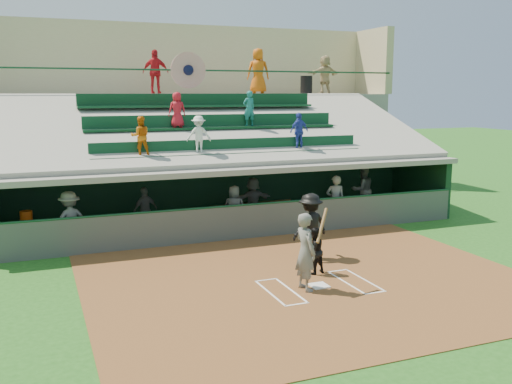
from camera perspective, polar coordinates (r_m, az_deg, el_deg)
name	(u,v)px	position (r m, az deg, el deg)	size (l,w,h in m)	color
ground	(319,287)	(14.16, 6.30, -9.42)	(100.00, 100.00, 0.00)	#205919
dirt_slab	(310,280)	(14.57, 5.38, -8.79)	(11.00, 9.00, 0.02)	brown
home_plate	(319,286)	(14.15, 6.31, -9.29)	(0.43, 0.43, 0.03)	white
batters_box_chalk	(319,286)	(14.15, 6.31, -9.33)	(2.65, 1.85, 0.01)	white
dugout_floor	(229,226)	(20.13, -2.67, -3.46)	(16.00, 3.50, 0.04)	gray
concourse_slab	(181,146)	(26.17, -7.50, 4.63)	(20.00, 3.00, 4.60)	gray
grandstand	(199,153)	(23.30, -5.72, 3.93)	(20.40, 10.40, 7.80)	#4E534E
batter_at_plate	(306,251)	(13.61, 4.98, -5.94)	(0.89, 0.78, 1.95)	#575854
catcher	(314,251)	(14.90, 5.82, -5.87)	(0.60, 0.46, 1.22)	black
home_umpire	(310,226)	(16.21, 5.45, -3.40)	(1.21, 0.69, 1.87)	black
dugout_bench	(221,212)	(21.26, -3.51, -2.04)	(15.51, 0.47, 0.47)	brown
white_table	(27,234)	(18.75, -21.89, -3.96)	(0.84, 0.63, 0.73)	white
water_cooler	(26,217)	(18.61, -21.99, -2.33)	(0.37, 0.37, 0.37)	#DD4D0D
dugout_player_a	(70,220)	(17.86, -18.12, -2.72)	(1.14, 0.65, 1.76)	#60635E
dugout_player_b	(145,210)	(19.35, -11.01, -1.77)	(0.91, 0.38, 1.55)	#565853
dugout_player_c	(234,209)	(19.19, -2.18, -1.66)	(0.76, 0.50, 1.56)	#585B56
dugout_player_d	(253,200)	(20.51, -0.31, -0.80)	(1.52, 0.48, 1.64)	#5F625C
dugout_player_e	(335,201)	(20.17, 7.93, -0.86)	(0.65, 0.43, 1.79)	#61635D
dugout_player_f	(363,190)	(22.30, 10.61, 0.23)	(0.92, 0.72, 1.89)	#5C5E59
trash_bin	(306,85)	(27.67, 5.06, 10.61)	(0.57, 0.57, 0.85)	black
concourse_staff_a	(156,72)	(25.18, -10.01, 11.74)	(1.10, 0.46, 1.88)	red
concourse_staff_b	(258,71)	(25.83, 0.22, 11.98)	(0.98, 0.64, 2.01)	#C3540B
concourse_staff_c	(325,75)	(28.06, 6.89, 11.57)	(1.70, 0.54, 1.83)	tan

